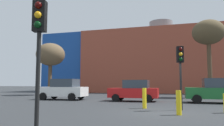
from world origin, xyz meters
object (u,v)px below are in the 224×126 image
object	(u,v)px
parked_car_1	(134,91)
traffic_light_near_left	(39,35)
parked_car_2	(216,91)
bare_tree_0	(208,34)
bollard_yellow_0	(179,103)
bollard_yellow_2	(144,98)
bare_tree_1	(51,55)
traffic_light_island	(180,63)
parked_car_0	(63,89)

from	to	relation	value
parked_car_1	traffic_light_near_left	size ratio (longest dim) A/B	1.06
parked_car_2	bare_tree_0	size ratio (longest dim) A/B	0.51
bollard_yellow_0	bollard_yellow_2	world-z (taller)	bollard_yellow_2
bollard_yellow_0	parked_car_1	bearing A→B (deg)	114.71
bare_tree_1	bollard_yellow_0	bearing A→B (deg)	-42.46
traffic_light_near_left	bollard_yellow_2	distance (m)	8.27
parked_car_1	traffic_light_near_left	xyz separation A→B (m)	(-0.43, -12.81, 1.94)
bollard_yellow_2	traffic_light_island	bearing A→B (deg)	-12.04
bollard_yellow_2	traffic_light_near_left	bearing A→B (deg)	-104.04
traffic_light_island	bare_tree_0	size ratio (longest dim) A/B	0.42
bare_tree_1	bollard_yellow_0	world-z (taller)	bare_tree_1
parked_car_2	bare_tree_1	distance (m)	19.93
parked_car_1	traffic_light_island	distance (m)	6.79
parked_car_1	bollard_yellow_0	size ratio (longest dim) A/B	3.57
traffic_light_island	bare_tree_1	size ratio (longest dim) A/B	0.53
bare_tree_0	bollard_yellow_0	size ratio (longest dim) A/B	7.35
bare_tree_0	bare_tree_1	size ratio (longest dim) A/B	1.25
bollard_yellow_0	bollard_yellow_2	xyz separation A→B (m)	(-1.89, 2.31, 0.03)
parked_car_0	parked_car_1	xyz separation A→B (m)	(6.50, 0.00, -0.06)
traffic_light_island	bare_tree_1	world-z (taller)	bare_tree_1
parked_car_0	bare_tree_1	xyz separation A→B (m)	(-5.55, 6.76, 4.19)
bare_tree_0	bollard_yellow_2	xyz separation A→B (m)	(-5.34, -12.11, -6.21)
parked_car_0	parked_car_2	world-z (taller)	parked_car_0
parked_car_2	bare_tree_0	bearing A→B (deg)	-95.15
traffic_light_near_left	bollard_yellow_0	xyz separation A→B (m)	(3.83, 5.42, -2.24)
parked_car_1	bare_tree_1	xyz separation A→B (m)	(-12.06, 6.76, 4.25)
parked_car_0	bare_tree_0	world-z (taller)	bare_tree_0
parked_car_2	parked_car_1	bearing A→B (deg)	-0.00
parked_car_2	traffic_light_island	distance (m)	6.34
parked_car_0	traffic_light_island	xyz separation A→B (m)	(10.07, -5.51, 1.65)
parked_car_0	parked_car_1	distance (m)	6.50
parked_car_0	bollard_yellow_0	distance (m)	12.36
bare_tree_1	bare_tree_0	bearing A→B (deg)	0.83
traffic_light_near_left	bare_tree_0	world-z (taller)	bare_tree_0
parked_car_1	traffic_light_near_left	world-z (taller)	traffic_light_near_left
parked_car_2	traffic_light_near_left	world-z (taller)	traffic_light_near_left
bare_tree_1	bollard_yellow_0	xyz separation A→B (m)	(15.46, -14.15, -4.55)
parked_car_1	traffic_light_island	size ratio (longest dim) A/B	1.15
bare_tree_1	bollard_yellow_0	distance (m)	21.44
parked_car_0	traffic_light_near_left	xyz separation A→B (m)	(6.08, -12.81, 1.88)
traffic_light_island	bare_tree_1	distance (m)	20.03
bollard_yellow_2	parked_car_2	bearing A→B (deg)	47.17
traffic_light_island	parked_car_1	bearing A→B (deg)	-160.83
parked_car_1	parked_car_2	bearing A→B (deg)	180.00
bare_tree_0	traffic_light_island	bearing A→B (deg)	-104.63
parked_car_2	bollard_yellow_0	size ratio (longest dim) A/B	3.78
traffic_light_island	bare_tree_1	xyz separation A→B (m)	(-15.63, 12.28, 2.54)
bollard_yellow_0	bollard_yellow_2	bearing A→B (deg)	129.32
traffic_light_near_left	traffic_light_island	bearing A→B (deg)	138.30
parked_car_2	bollard_yellow_2	size ratio (longest dim) A/B	3.59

